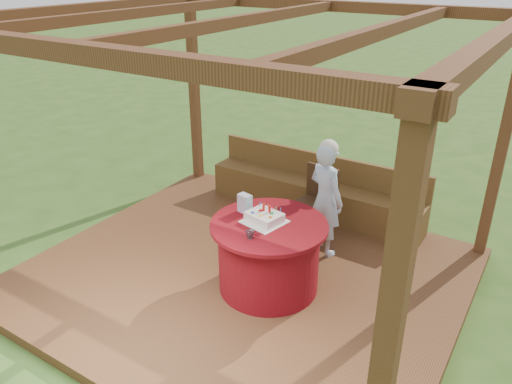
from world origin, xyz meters
TOP-DOWN VIEW (x-y plane):
  - ground at (0.00, 0.00)m, footprint 60.00×60.00m
  - deck at (0.00, 0.00)m, footprint 4.50×4.00m
  - pergola at (0.00, 0.00)m, footprint 4.50×4.00m
  - bench at (0.00, 1.72)m, footprint 3.00×0.42m
  - table at (0.37, -0.09)m, footprint 1.19×1.19m
  - chair at (0.29, 1.18)m, footprint 0.48×0.48m
  - elderly_woman at (0.54, 0.88)m, footprint 0.58×0.49m
  - birthday_cake at (0.32, -0.09)m, footprint 0.45×0.45m
  - gift_bag at (0.03, -0.01)m, footprint 0.15×0.12m
  - drinking_glass at (0.37, -0.44)m, footprint 0.09×0.09m

SIDE VIEW (x-z plane):
  - ground at x=0.00m, z-range 0.00..0.00m
  - deck at x=0.00m, z-range 0.00..0.12m
  - bench at x=0.00m, z-range -0.02..0.79m
  - table at x=0.37m, z-range 0.13..0.89m
  - chair at x=0.29m, z-range 0.17..1.06m
  - elderly_woman at x=0.54m, z-range 0.12..1.52m
  - drinking_glass at x=0.37m, z-range 0.88..0.96m
  - birthday_cake at x=0.32m, z-range 0.85..1.02m
  - gift_bag at x=0.03m, z-range 0.88..1.08m
  - pergola at x=0.00m, z-range 1.05..3.77m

